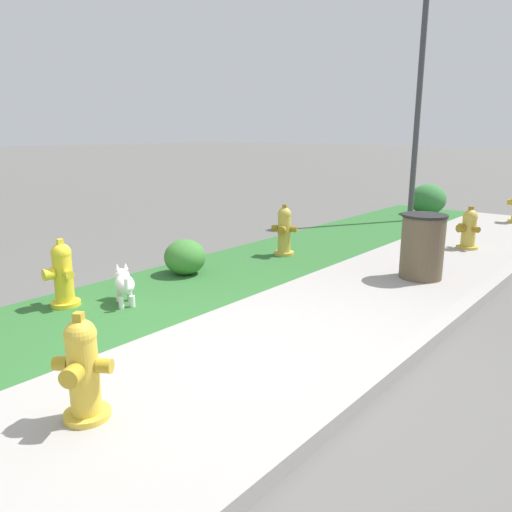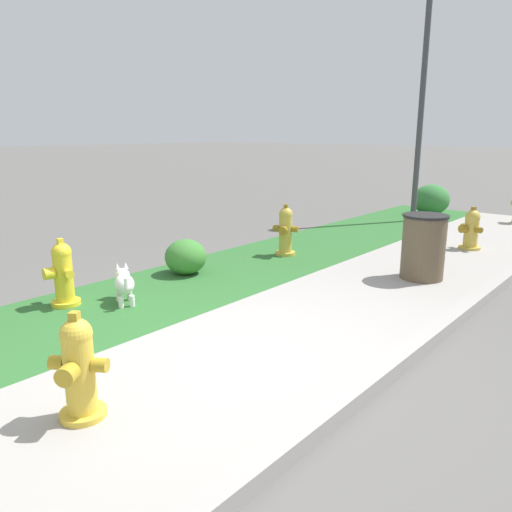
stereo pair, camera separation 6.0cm
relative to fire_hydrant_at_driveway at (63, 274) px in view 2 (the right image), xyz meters
The scene contains 13 objects.
ground_plane 2.26m from the fire_hydrant_at_driveway, 87.14° to the right, with size 120.00×120.00×0.00m, color #5B5956.
sidewalk_pavement 2.26m from the fire_hydrant_at_driveway, 87.14° to the right, with size 18.00×1.88×0.01m, color #9E9993.
grass_verge 0.54m from the fire_hydrant_at_driveway, 74.91° to the right, with size 18.00×1.76×0.01m, color #2D662D.
street_curb 3.27m from the fire_hydrant_at_driveway, 88.04° to the right, with size 18.00×0.16×0.12m, color #9E9993.
fire_hydrant_at_driveway is the anchor object (origin of this frame).
fire_hydrant_across_street 5.83m from the fire_hydrant_at_driveway, 23.79° to the right, with size 0.37×0.38×0.66m.
fire_hydrant_mid_block 3.24m from the fire_hydrant_at_driveway, ahead, with size 0.35×0.37×0.75m.
fire_hydrant_near_corner 2.29m from the fire_hydrant_at_driveway, 116.52° to the right, with size 0.34×0.36×0.71m.
small_white_dog 0.62m from the fire_hydrant_at_driveway, 42.03° to the right, with size 0.35×0.46×0.39m.
street_lamp 7.70m from the fire_hydrant_at_driveway, ahead, with size 0.32×0.32×4.63m.
trash_bin 4.12m from the fire_hydrant_at_driveway, 36.11° to the right, with size 0.54×0.54×0.80m.
shrub_bush_mid_verge 1.61m from the fire_hydrant_at_driveway, ahead, with size 0.52×0.52×0.44m.
shrub_bush_far_verge 8.19m from the fire_hydrant_at_driveway, ahead, with size 0.77×0.77×0.65m.
Camera 2 is at (-2.56, -2.47, 1.76)m, focal length 35.00 mm.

